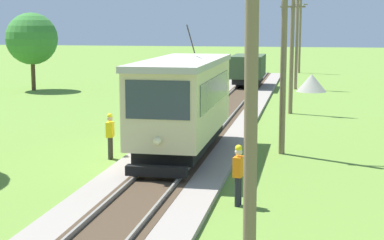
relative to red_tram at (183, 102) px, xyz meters
name	(u,v)px	position (x,y,z in m)	size (l,w,h in m)	color
red_tram	(183,102)	(0.00, 0.00, 0.00)	(2.60, 8.54, 4.79)	beige
freight_car	(248,69)	(0.00, 25.57, -0.64)	(2.40, 5.20, 2.31)	#384C33
utility_pole_near_tram	(251,74)	(3.71, -12.17, 2.13)	(1.40, 0.61, 8.45)	#7A664C
utility_pole_mid	(284,59)	(3.71, 1.36, 1.60)	(1.40, 0.61, 7.39)	#7A664C
utility_pole_far	(292,52)	(3.71, 12.74, 1.35)	(1.40, 0.51, 6.89)	#7A664C
utility_pole_distant	(297,37)	(3.71, 25.94, 1.88)	(1.40, 0.65, 7.94)	#7A664C
utility_pole_horizon	(300,33)	(3.71, 41.57, 1.87)	(1.40, 0.25, 7.93)	#7A664C
gravel_pile	(312,83)	(4.94, 24.26, -1.52)	(2.27, 2.27, 1.34)	#9E998E
track_worker	(238,172)	(2.80, -5.78, -1.21)	(0.31, 0.42, 1.78)	black
second_worker	(110,134)	(-2.71, -0.67, -1.21)	(0.25, 0.39, 1.78)	#38332D
tree_left_far	(32,39)	(-16.15, 21.23, 1.75)	(3.95, 3.95, 5.93)	#4C3823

